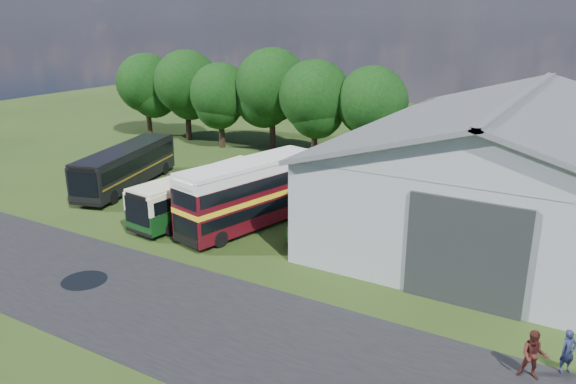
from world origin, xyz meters
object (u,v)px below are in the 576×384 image
Objects in this scene: bus_maroon_double at (250,195)px; visitor_b at (533,356)px; storage_shed at (517,158)px; bus_green_single at (201,193)px; bus_dark_single at (126,166)px; visitor_a at (568,352)px.

visitor_b is at bearing -9.94° from bus_maroon_double.
visitor_b is (17.14, -7.28, -1.14)m from bus_maroon_double.
storage_shed is at bearing 45.99° from bus_maroon_double.
bus_green_single is (-17.47, -8.64, -2.66)m from storage_shed.
bus_dark_single is at bearing 155.12° from visitor_b.
bus_maroon_double is at bearing -25.52° from bus_dark_single.
visitor_b is at bearing -77.55° from storage_shed.
bus_green_single is 3.93m from bus_maroon_double.
bus_maroon_double is 18.66m from visitor_b.
visitor_a is at bearing -5.90° from bus_maroon_double.
bus_maroon_double is 12.81m from bus_dark_single.
bus_dark_single reaches higher than visitor_a.
bus_green_single is 8.96m from bus_dark_single.
visitor_b is (29.76, -9.44, -0.67)m from bus_dark_single.
storage_shed reaches higher than bus_maroon_double.
storage_shed is 13.20× the size of visitor_b.
bus_dark_single is at bearing 173.64° from bus_green_single.
storage_shed reaches higher than visitor_b.
visitor_b is at bearing -178.20° from visitor_a.
bus_maroon_double reaches higher than bus_dark_single.
bus_maroon_double is 5.90× the size of visitor_a.
bus_dark_single is 5.98× the size of visitor_b.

